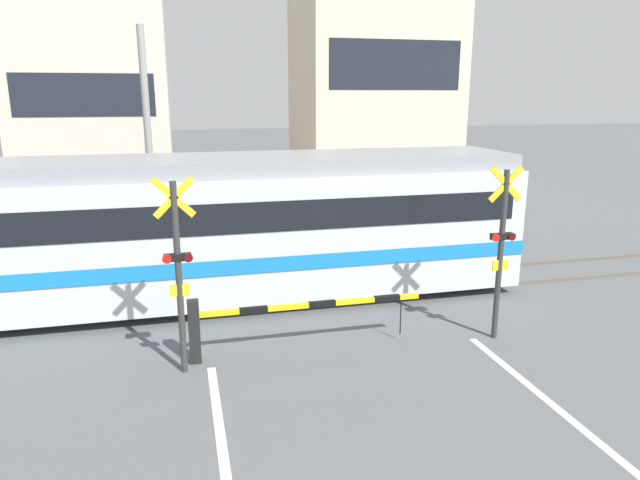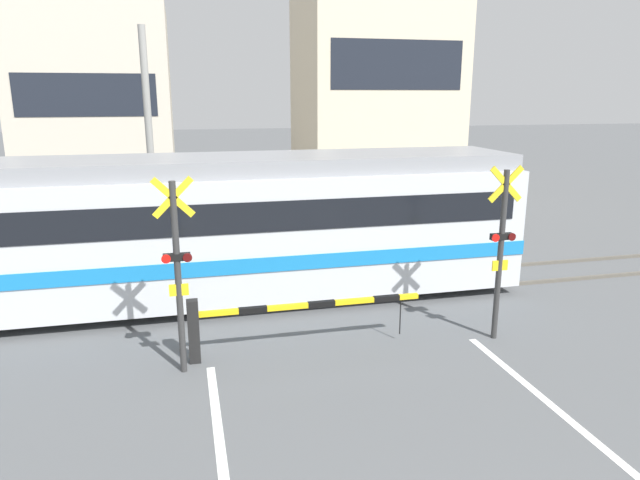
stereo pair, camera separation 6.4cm
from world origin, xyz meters
The scene contains 11 objects.
rail_track_near centered at (0.00, 10.59, 0.04)m, with size 50.00×0.10×0.08m.
rail_track_far centered at (0.00, 12.03, 0.04)m, with size 50.00×0.10×0.08m.
commuter_train centered at (-3.85, 11.31, 1.77)m, with size 17.39×2.78×3.31m.
crossing_barrier_near centered at (-1.62, 8.18, 0.74)m, with size 4.32×0.20×1.17m.
crossing_barrier_far centered at (1.62, 14.49, 0.74)m, with size 4.32×0.20×1.17m.
crossing_signal_left centered at (-2.97, 7.86, 1.87)m, with size 0.68×0.15×3.38m.
crossing_signal_right centered at (2.97, 7.86, 1.87)m, with size 0.68×0.15×3.38m.
pedestrian centered at (0.39, 17.82, 1.05)m, with size 0.38×0.24×1.81m.
building_left_of_street centered at (-6.33, 26.59, 4.20)m, with size 6.44×6.34×8.40m.
building_right_of_street centered at (6.79, 26.59, 5.38)m, with size 7.34×6.34×10.77m.
utility_pole_streetside centered at (-3.72, 16.99, 3.31)m, with size 0.22×0.22×6.63m.
Camera 1 is at (-2.86, -1.41, 4.63)m, focal length 32.00 mm.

